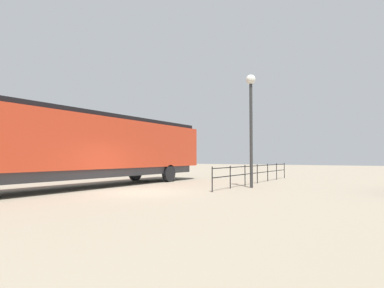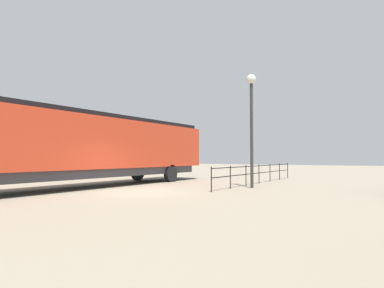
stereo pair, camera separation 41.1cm
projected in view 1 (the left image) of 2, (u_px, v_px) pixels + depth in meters
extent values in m
plane|color=gray|center=(141.00, 192.00, 15.33)|extent=(120.00, 120.00, 0.00)
cube|color=red|center=(81.00, 143.00, 17.35)|extent=(3.09, 18.49, 2.63)
cube|color=black|center=(169.00, 153.00, 24.16)|extent=(2.97, 2.59, 1.84)
cube|color=black|center=(82.00, 115.00, 17.41)|extent=(2.79, 17.75, 0.24)
cube|color=#38383D|center=(81.00, 173.00, 17.29)|extent=(2.79, 17.01, 0.45)
cylinder|color=black|center=(135.00, 172.00, 23.08)|extent=(0.30, 1.10, 1.10)
cylinder|color=black|center=(169.00, 173.00, 21.65)|extent=(0.30, 1.10, 1.10)
cylinder|color=#2D2D2D|center=(251.00, 135.00, 17.59)|extent=(0.16, 0.16, 5.53)
sphere|color=silver|center=(251.00, 79.00, 17.70)|extent=(0.50, 0.50, 0.50)
cube|color=black|center=(257.00, 166.00, 20.46)|extent=(0.04, 11.96, 0.04)
cube|color=black|center=(257.00, 173.00, 20.45)|extent=(0.04, 11.96, 0.04)
cylinder|color=black|center=(212.00, 179.00, 15.31)|extent=(0.05, 0.05, 1.16)
cylinder|color=black|center=(230.00, 177.00, 17.02)|extent=(0.05, 0.05, 1.16)
cylinder|color=black|center=(245.00, 175.00, 18.73)|extent=(0.05, 0.05, 1.16)
cylinder|color=black|center=(257.00, 174.00, 20.44)|extent=(0.05, 0.05, 1.16)
cylinder|color=black|center=(268.00, 173.00, 22.15)|extent=(0.05, 0.05, 1.16)
cylinder|color=black|center=(277.00, 171.00, 23.87)|extent=(0.05, 0.05, 1.16)
cylinder|color=black|center=(284.00, 171.00, 25.58)|extent=(0.05, 0.05, 1.16)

